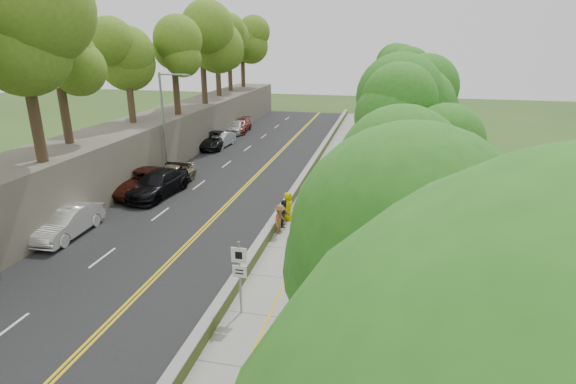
{
  "coord_description": "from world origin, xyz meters",
  "views": [
    {
      "loc": [
        6.21,
        -17.58,
        10.4
      ],
      "look_at": [
        0.5,
        8.0,
        1.4
      ],
      "focal_mm": 28.0,
      "sensor_mm": 36.0,
      "label": 1
    }
  ],
  "objects_px": {
    "signpost": "(240,270)",
    "painter_0": "(288,206)",
    "streetlight": "(166,117)",
    "construction_barrel": "(362,159)",
    "car_2": "(141,181)",
    "person_far": "(364,139)",
    "concrete_block": "(331,281)",
    "car_1": "(67,222)"
  },
  "relations": [
    {
      "from": "concrete_block",
      "to": "car_1",
      "type": "relative_size",
      "value": 0.23
    },
    {
      "from": "concrete_block",
      "to": "painter_0",
      "type": "xyz_separation_m",
      "value": [
        -3.55,
        7.25,
        0.5
      ]
    },
    {
      "from": "car_2",
      "to": "painter_0",
      "type": "bearing_deg",
      "value": -9.18
    },
    {
      "from": "painter_0",
      "to": "car_2",
      "type": "bearing_deg",
      "value": 73.98
    },
    {
      "from": "person_far",
      "to": "concrete_block",
      "type": "bearing_deg",
      "value": 114.39
    },
    {
      "from": "construction_barrel",
      "to": "car_1",
      "type": "xyz_separation_m",
      "value": [
        -14.9,
        -18.39,
        0.31
      ]
    },
    {
      "from": "streetlight",
      "to": "concrete_block",
      "type": "bearing_deg",
      "value": -44.31
    },
    {
      "from": "car_2",
      "to": "construction_barrel",
      "type": "bearing_deg",
      "value": 40.65
    },
    {
      "from": "painter_0",
      "to": "concrete_block",
      "type": "bearing_deg",
      "value": -156.13
    },
    {
      "from": "construction_barrel",
      "to": "car_2",
      "type": "height_order",
      "value": "car_2"
    },
    {
      "from": "concrete_block",
      "to": "car_1",
      "type": "distance_m",
      "value": 15.09
    },
    {
      "from": "streetlight",
      "to": "car_1",
      "type": "bearing_deg",
      "value": -90.66
    },
    {
      "from": "construction_barrel",
      "to": "painter_0",
      "type": "distance_m",
      "value": 13.97
    },
    {
      "from": "construction_barrel",
      "to": "concrete_block",
      "type": "height_order",
      "value": "construction_barrel"
    },
    {
      "from": "concrete_block",
      "to": "car_2",
      "type": "xyz_separation_m",
      "value": [
        -14.78,
        10.01,
        0.43
      ]
    },
    {
      "from": "streetlight",
      "to": "signpost",
      "type": "xyz_separation_m",
      "value": [
        11.51,
        -17.02,
        -2.68
      ]
    },
    {
      "from": "person_far",
      "to": "painter_0",
      "type": "bearing_deg",
      "value": 104.58
    },
    {
      "from": "streetlight",
      "to": "signpost",
      "type": "distance_m",
      "value": 20.72
    },
    {
      "from": "painter_0",
      "to": "person_far",
      "type": "xyz_separation_m",
      "value": [
        3.26,
        20.13,
        0.02
      ]
    },
    {
      "from": "streetlight",
      "to": "person_far",
      "type": "height_order",
      "value": "streetlight"
    },
    {
      "from": "streetlight",
      "to": "concrete_block",
      "type": "height_order",
      "value": "streetlight"
    },
    {
      "from": "concrete_block",
      "to": "painter_0",
      "type": "relative_size",
      "value": 0.64
    },
    {
      "from": "car_1",
      "to": "painter_0",
      "type": "height_order",
      "value": "painter_0"
    },
    {
      "from": "streetlight",
      "to": "car_2",
      "type": "height_order",
      "value": "streetlight"
    },
    {
      "from": "concrete_block",
      "to": "painter_0",
      "type": "distance_m",
      "value": 8.09
    },
    {
      "from": "construction_barrel",
      "to": "painter_0",
      "type": "relative_size",
      "value": 0.55
    },
    {
      "from": "car_2",
      "to": "painter_0",
      "type": "xyz_separation_m",
      "value": [
        11.23,
        -2.76,
        0.07
      ]
    },
    {
      "from": "construction_barrel",
      "to": "car_2",
      "type": "relative_size",
      "value": 0.16
    },
    {
      "from": "streetlight",
      "to": "car_1",
      "type": "relative_size",
      "value": 1.65
    },
    {
      "from": "person_far",
      "to": "construction_barrel",
      "type": "bearing_deg",
      "value": 116.27
    },
    {
      "from": "painter_0",
      "to": "construction_barrel",
      "type": "bearing_deg",
      "value": -16.94
    },
    {
      "from": "streetlight",
      "to": "construction_barrel",
      "type": "relative_size",
      "value": 8.44
    },
    {
      "from": "signpost",
      "to": "car_2",
      "type": "relative_size",
      "value": 0.53
    },
    {
      "from": "construction_barrel",
      "to": "concrete_block",
      "type": "distance_m",
      "value": 20.76
    },
    {
      "from": "car_2",
      "to": "person_far",
      "type": "height_order",
      "value": "person_far"
    },
    {
      "from": "signpost",
      "to": "construction_barrel",
      "type": "bearing_deg",
      "value": 82.08
    },
    {
      "from": "construction_barrel",
      "to": "car_2",
      "type": "distance_m",
      "value": 18.28
    },
    {
      "from": "concrete_block",
      "to": "construction_barrel",
      "type": "bearing_deg",
      "value": 90.0
    },
    {
      "from": "car_1",
      "to": "person_far",
      "type": "distance_m",
      "value": 28.97
    },
    {
      "from": "signpost",
      "to": "painter_0",
      "type": "relative_size",
      "value": 1.8
    },
    {
      "from": "car_2",
      "to": "person_far",
      "type": "distance_m",
      "value": 22.62
    },
    {
      "from": "car_1",
      "to": "car_2",
      "type": "relative_size",
      "value": 0.83
    }
  ]
}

